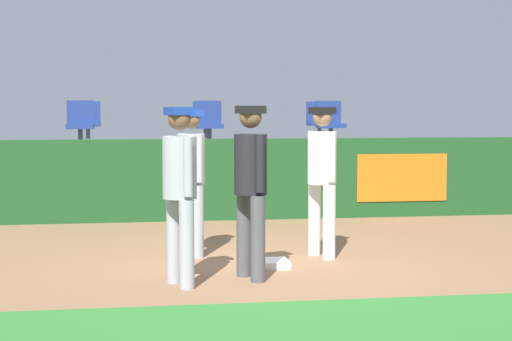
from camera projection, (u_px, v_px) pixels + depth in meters
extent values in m
plane|color=#846042|center=(264.00, 267.00, 9.30)|extent=(60.00, 60.00, 0.00)
cube|color=white|center=(270.00, 264.00, 9.26)|extent=(0.40, 0.40, 0.08)
cylinder|color=white|center=(314.00, 219.00, 10.00)|extent=(0.15, 0.15, 0.87)
cylinder|color=white|center=(329.00, 222.00, 9.72)|extent=(0.15, 0.15, 0.87)
cylinder|color=white|center=(322.00, 158.00, 9.80)|extent=(0.43, 0.43, 0.61)
sphere|color=#8C6647|center=(322.00, 117.00, 9.77)|extent=(0.23, 0.23, 0.23)
cube|color=black|center=(322.00, 110.00, 9.76)|extent=(0.31, 0.31, 0.08)
cylinder|color=white|center=(313.00, 155.00, 9.98)|extent=(0.09, 0.09, 0.57)
cylinder|color=white|center=(332.00, 157.00, 9.62)|extent=(0.09, 0.09, 0.57)
ellipsoid|color=brown|center=(320.00, 176.00, 10.05)|extent=(0.18, 0.23, 0.28)
cylinder|color=#9EA3AD|center=(174.00, 240.00, 8.40)|extent=(0.15, 0.15, 0.87)
cylinder|color=#9EA3AD|center=(187.00, 245.00, 8.12)|extent=(0.15, 0.15, 0.87)
cylinder|color=#9EA3AD|center=(180.00, 168.00, 8.21)|extent=(0.43, 0.43, 0.61)
sphere|color=brown|center=(179.00, 119.00, 8.17)|extent=(0.23, 0.23, 0.23)
cube|color=#193899|center=(179.00, 111.00, 8.17)|extent=(0.31, 0.31, 0.08)
cylinder|color=#9EA3AD|center=(171.00, 164.00, 8.38)|extent=(0.09, 0.09, 0.57)
cylinder|color=#9EA3AD|center=(188.00, 167.00, 8.03)|extent=(0.09, 0.09, 0.57)
cylinder|color=#9EA3AD|center=(185.00, 219.00, 10.10)|extent=(0.15, 0.15, 0.85)
cylinder|color=#9EA3AD|center=(198.00, 221.00, 9.84)|extent=(0.15, 0.15, 0.85)
cylinder|color=#9EA3AD|center=(191.00, 159.00, 9.92)|extent=(0.43, 0.43, 0.60)
sphere|color=brown|center=(191.00, 119.00, 9.88)|extent=(0.22, 0.22, 0.22)
cube|color=#193899|center=(191.00, 113.00, 9.88)|extent=(0.31, 0.31, 0.08)
cylinder|color=#9EA3AD|center=(183.00, 157.00, 10.08)|extent=(0.09, 0.09, 0.56)
cylinder|color=#9EA3AD|center=(199.00, 158.00, 9.75)|extent=(0.09, 0.09, 0.56)
cylinder|color=#4C4C51|center=(244.00, 235.00, 8.73)|extent=(0.15, 0.15, 0.88)
cylinder|color=#4C4C51|center=(258.00, 239.00, 8.45)|extent=(0.15, 0.15, 0.88)
cylinder|color=black|center=(251.00, 164.00, 8.53)|extent=(0.43, 0.43, 0.62)
sphere|color=brown|center=(251.00, 117.00, 8.50)|extent=(0.23, 0.23, 0.23)
cube|color=black|center=(251.00, 110.00, 8.49)|extent=(0.30, 0.30, 0.08)
cylinder|color=black|center=(242.00, 161.00, 8.71)|extent=(0.09, 0.09, 0.58)
cylinder|color=black|center=(260.00, 164.00, 8.35)|extent=(0.09, 0.09, 0.58)
cube|color=#19471E|center=(222.00, 179.00, 13.18)|extent=(18.00, 0.24, 1.27)
cube|color=orange|center=(402.00, 178.00, 13.51)|extent=(1.50, 0.02, 0.76)
cube|color=#59595E|center=(206.00, 174.00, 15.72)|extent=(18.00, 4.80, 1.05)
cylinder|color=#4C4C51|center=(80.00, 138.00, 14.13)|extent=(0.08, 0.08, 0.40)
cube|color=navy|center=(80.00, 126.00, 14.12)|extent=(0.46, 0.44, 0.08)
cube|color=navy|center=(81.00, 112.00, 14.29)|extent=(0.46, 0.06, 0.40)
cylinder|color=#4C4C51|center=(205.00, 134.00, 16.26)|extent=(0.08, 0.08, 0.40)
cube|color=navy|center=(205.00, 124.00, 16.25)|extent=(0.45, 0.44, 0.08)
cube|color=navy|center=(204.00, 112.00, 16.42)|extent=(0.45, 0.06, 0.40)
cylinder|color=#4C4C51|center=(331.00, 137.00, 14.81)|extent=(0.08, 0.08, 0.40)
cube|color=navy|center=(331.00, 126.00, 14.79)|extent=(0.45, 0.44, 0.08)
cube|color=navy|center=(328.00, 112.00, 14.96)|extent=(0.45, 0.06, 0.40)
cylinder|color=#4C4C51|center=(319.00, 134.00, 16.62)|extent=(0.08, 0.08, 0.40)
cube|color=navy|center=(319.00, 124.00, 16.60)|extent=(0.44, 0.44, 0.08)
cube|color=navy|center=(317.00, 112.00, 16.77)|extent=(0.44, 0.06, 0.40)
cylinder|color=#4C4C51|center=(88.00, 135.00, 15.91)|extent=(0.08, 0.08, 0.40)
cube|color=navy|center=(88.00, 124.00, 15.90)|extent=(0.46, 0.44, 0.08)
cube|color=navy|center=(88.00, 112.00, 16.07)|extent=(0.46, 0.06, 0.40)
cylinder|color=#4C4C51|center=(209.00, 138.00, 14.47)|extent=(0.08, 0.08, 0.40)
cube|color=navy|center=(209.00, 126.00, 14.46)|extent=(0.46, 0.44, 0.08)
cube|color=navy|center=(208.00, 112.00, 14.63)|extent=(0.46, 0.06, 0.40)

